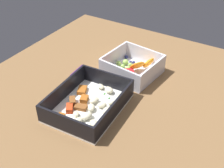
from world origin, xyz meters
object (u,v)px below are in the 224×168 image
object	(u,v)px
pasta_container	(89,104)
candy_bar	(79,72)
paper_cup_liner	(124,49)
fruit_bowl	(132,68)

from	to	relation	value
pasta_container	candy_bar	size ratio (longest dim) A/B	3.20
candy_bar	paper_cup_liner	xyz separation A→B (cm)	(19.68, -5.18, 0.32)
pasta_container	paper_cup_liner	world-z (taller)	pasta_container
fruit_bowl	paper_cup_liner	bearing A→B (deg)	39.21
fruit_bowl	paper_cup_liner	xyz separation A→B (cm)	(10.86, 8.86, -1.17)
fruit_bowl	pasta_container	bearing A→B (deg)	174.90
pasta_container	paper_cup_liner	bearing A→B (deg)	9.36
paper_cup_liner	fruit_bowl	bearing A→B (deg)	-140.79
fruit_bowl	candy_bar	bearing A→B (deg)	122.13
pasta_container	candy_bar	xyz separation A→B (cm)	(12.12, 12.17, -1.05)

